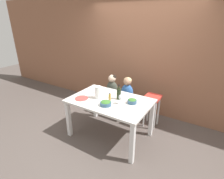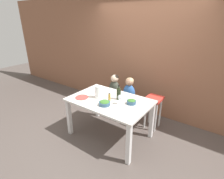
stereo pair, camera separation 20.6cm
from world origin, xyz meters
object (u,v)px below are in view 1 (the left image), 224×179
person_child_left (112,85)px  chair_far_center (127,103)px  chair_right_highchair (152,103)px  wine_glass_near (121,97)px  person_child_center (127,89)px  dinner_plate_back_left (99,91)px  chair_far_left (112,99)px  wine_bottle (119,93)px  paper_towel_roll (98,92)px  dinner_plate_front_left (81,98)px  salad_bowl_small (132,101)px  salad_bowl_large (106,103)px

person_child_left → chair_far_center: bearing=-0.2°
chair_right_highchair → wine_glass_near: 0.92m
person_child_center → dinner_plate_back_left: person_child_center is taller
chair_far_left → wine_bottle: size_ratio=1.65×
paper_towel_roll → dinner_plate_front_left: size_ratio=0.97×
person_child_left → salad_bowl_small: bearing=-38.7°
chair_right_highchair → dinner_plate_back_left: (-0.97, -0.53, 0.25)m
chair_far_center → dinner_plate_front_left: (-0.45, -0.98, 0.39)m
person_child_left → paper_towel_roll: bearing=-76.5°
salad_bowl_small → dinner_plate_front_left: 0.94m
person_child_center → wine_glass_near: 0.85m
chair_right_highchair → chair_far_left: bearing=180.0°
wine_bottle → chair_far_center: bearing=103.1°
wine_bottle → dinner_plate_back_left: (-0.53, 0.10, -0.11)m
salad_bowl_small → wine_glass_near: bearing=-139.8°
wine_bottle → dinner_plate_back_left: size_ratio=1.17×
chair_right_highchair → person_child_center: 0.62m
person_child_left → wine_bottle: 0.84m
chair_right_highchair → wine_glass_near: wine_glass_near is taller
chair_far_center → person_child_center: 0.34m
chair_far_left → wine_glass_near: size_ratio=2.64×
person_child_center → dinner_plate_back_left: 0.66m
wine_glass_near → salad_bowl_large: 0.28m
wine_bottle → salad_bowl_small: 0.29m
wine_bottle → dinner_plate_front_left: wine_bottle is taller
salad_bowl_small → dinner_plate_back_left: salad_bowl_small is taller
salad_bowl_small → dinner_plate_front_left: (-0.88, -0.33, -0.03)m
paper_towel_roll → wine_glass_near: bearing=1.8°
chair_far_left → wine_bottle: bearing=-49.7°
person_child_left → wine_bottle: wine_bottle is taller
salad_bowl_large → dinner_plate_back_left: salad_bowl_large is taller
chair_far_center → salad_bowl_large: salad_bowl_large is taller
person_child_center → wine_bottle: bearing=-76.9°
salad_bowl_small → person_child_center: bearing=123.3°
chair_right_highchair → paper_towel_roll: size_ratio=2.94×
wine_bottle → salad_bowl_large: size_ratio=1.43×
dinner_plate_back_left → chair_far_center: bearing=53.8°
chair_right_highchair → chair_far_center: bearing=180.0°
dinner_plate_front_left → dinner_plate_back_left: same height
salad_bowl_small → person_child_left: bearing=141.3°
wine_glass_near → salad_bowl_large: (-0.19, -0.18, -0.08)m
dinner_plate_back_left → salad_bowl_small: bearing=-8.8°
wine_bottle → chair_far_left: bearing=130.3°
person_child_center → chair_far_center: bearing=-90.0°
wine_glass_near → dinner_plate_back_left: size_ratio=0.73×
wine_bottle → wine_glass_near: wine_bottle is taller
chair_far_left → salad_bowl_small: 1.13m
person_child_center → wine_bottle: (0.15, -0.63, 0.15)m
chair_right_highchair → dinner_plate_front_left: (-1.03, -0.98, 0.25)m
chair_far_left → chair_far_center: size_ratio=1.00×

